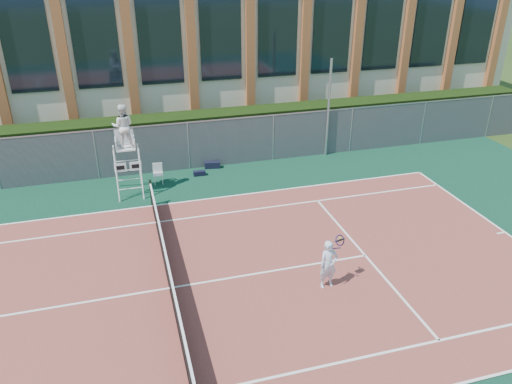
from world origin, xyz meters
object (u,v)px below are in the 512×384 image
object	(u,v)px
umpire_chair	(123,129)
tennis_player	(329,264)
steel_pole	(328,109)
plastic_chair	(158,172)

from	to	relation	value
umpire_chair	tennis_player	size ratio (longest dim) A/B	2.43
steel_pole	umpire_chair	world-z (taller)	steel_pole
umpire_chair	tennis_player	distance (m)	9.97
steel_pole	umpire_chair	distance (m)	9.58
plastic_chair	tennis_player	xyz separation A→B (m)	(4.08, -8.83, 0.28)
tennis_player	plastic_chair	bearing A→B (deg)	114.79
steel_pole	plastic_chair	xyz separation A→B (m)	(-8.21, -1.04, -1.81)
plastic_chair	tennis_player	world-z (taller)	tennis_player
umpire_chair	plastic_chair	world-z (taller)	umpire_chair
umpire_chair	plastic_chair	distance (m)	2.62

